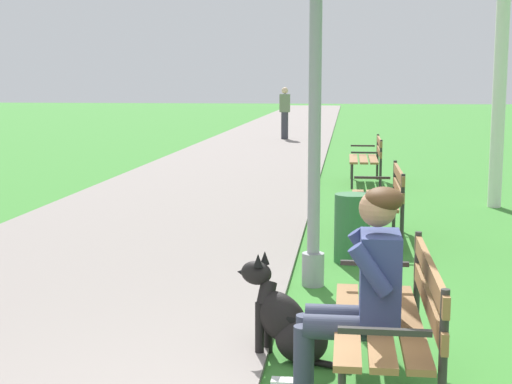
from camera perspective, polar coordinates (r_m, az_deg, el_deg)
paved_path at (r=27.33m, az=1.82°, el=4.60°), size 3.85×60.00×0.04m
park_bench_near at (r=4.42m, az=10.56°, el=-8.99°), size 0.55×1.50×0.85m
park_bench_mid at (r=8.86m, az=9.58°, el=-0.25°), size 0.55×1.50×0.85m
park_bench_far at (r=13.58m, az=8.57°, el=2.75°), size 0.55×1.50×0.85m
person_seated_on_near_bench at (r=4.29m, az=7.90°, el=-7.14°), size 0.74×0.49×1.25m
dog_black at (r=5.00m, az=2.39°, el=-9.83°), size 0.79×0.46×0.71m
lamp_post_near at (r=6.61m, az=4.56°, el=12.42°), size 0.24×0.24×4.43m
litter_bin at (r=7.68m, az=7.30°, el=-2.75°), size 0.36×0.36×0.70m
pedestrian_distant at (r=23.57m, az=2.20°, el=5.99°), size 0.32×0.22×1.65m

